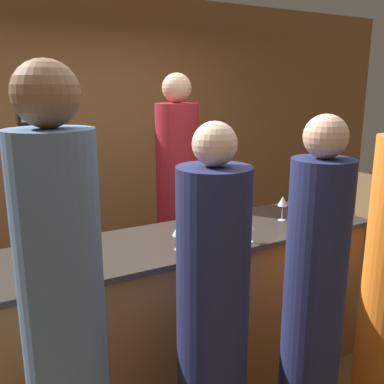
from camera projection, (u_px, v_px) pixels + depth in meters
back_wall at (81, 141)px, 4.19m from camera, size 8.00×0.08×2.80m
bar_counter at (175, 316)px, 2.69m from camera, size 2.70×0.67×1.03m
bartender at (178, 208)px, 3.50m from camera, size 0.34×0.34×2.02m
guest_0 at (313, 310)px, 2.10m from camera, size 0.29×0.29×1.81m
guest_2 at (66, 352)px, 1.59m from camera, size 0.30×0.30×2.01m
guest_3 at (212, 328)px, 1.99m from camera, size 0.33×0.33×1.78m
wine_bottle_0 at (309, 192)px, 3.19m from camera, size 0.07×0.07×0.32m
ice_bucket at (50, 233)px, 2.41m from camera, size 0.20×0.20×0.18m
wine_glass_0 at (179, 230)px, 2.37m from camera, size 0.08×0.08×0.15m
wine_glass_1 at (283, 202)px, 2.89m from camera, size 0.07×0.07×0.17m
wine_glass_2 at (250, 224)px, 2.49m from camera, size 0.06×0.06×0.15m
wine_glass_3 at (41, 263)px, 1.92m from camera, size 0.08×0.08×0.16m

